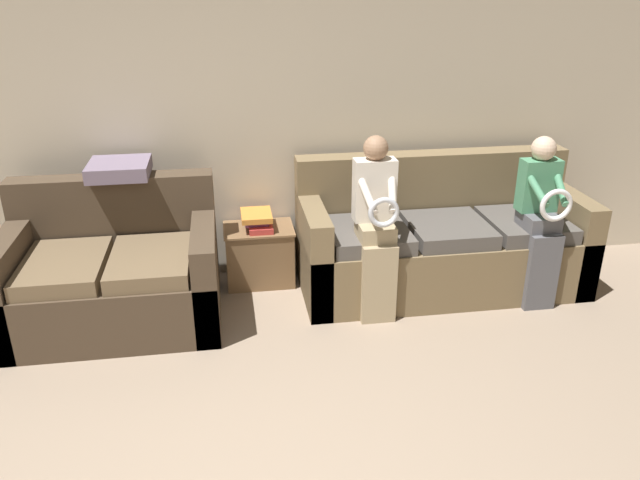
{
  "coord_description": "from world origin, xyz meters",
  "views": [
    {
      "loc": [
        0.04,
        -1.61,
        2.26
      ],
      "look_at": [
        0.59,
        1.85,
        0.76
      ],
      "focal_mm": 35.0,
      "sensor_mm": 36.0,
      "label": 1
    }
  ],
  "objects_px": {
    "child_right_seated": "(541,214)",
    "book_stack": "(258,220)",
    "throw_pillow": "(119,169)",
    "couch_main": "(440,242)",
    "child_left_seated": "(376,221)",
    "couch_side": "(114,276)",
    "side_shelf": "(259,254)"
  },
  "relations": [
    {
      "from": "book_stack",
      "to": "child_left_seated",
      "type": "bearing_deg",
      "value": -38.25
    },
    {
      "from": "couch_side",
      "to": "side_shelf",
      "type": "relative_size",
      "value": 2.66
    },
    {
      "from": "child_right_seated",
      "to": "book_stack",
      "type": "distance_m",
      "value": 2.08
    },
    {
      "from": "child_left_seated",
      "to": "book_stack",
      "type": "xyz_separation_m",
      "value": [
        -0.78,
        0.61,
        -0.18
      ]
    },
    {
      "from": "throw_pillow",
      "to": "couch_main",
      "type": "bearing_deg",
      "value": -4.69
    },
    {
      "from": "couch_main",
      "to": "child_right_seated",
      "type": "bearing_deg",
      "value": -30.88
    },
    {
      "from": "couch_side",
      "to": "child_right_seated",
      "type": "xyz_separation_m",
      "value": [
        3.02,
        -0.21,
        0.36
      ]
    },
    {
      "from": "child_right_seated",
      "to": "throw_pillow",
      "type": "relative_size",
      "value": 2.95
    },
    {
      "from": "child_left_seated",
      "to": "side_shelf",
      "type": "xyz_separation_m",
      "value": [
        -0.77,
        0.62,
        -0.47
      ]
    },
    {
      "from": "couch_main",
      "to": "throw_pillow",
      "type": "distance_m",
      "value": 2.43
    },
    {
      "from": "couch_side",
      "to": "child_right_seated",
      "type": "height_order",
      "value": "child_right_seated"
    },
    {
      "from": "child_right_seated",
      "to": "book_stack",
      "type": "bearing_deg",
      "value": 162.69
    },
    {
      "from": "book_stack",
      "to": "side_shelf",
      "type": "bearing_deg",
      "value": 59.67
    },
    {
      "from": "side_shelf",
      "to": "couch_side",
      "type": "bearing_deg",
      "value": -158.27
    },
    {
      "from": "couch_main",
      "to": "child_left_seated",
      "type": "bearing_deg",
      "value": -149.48
    },
    {
      "from": "child_left_seated",
      "to": "throw_pillow",
      "type": "xyz_separation_m",
      "value": [
        -1.74,
        0.55,
        0.29
      ]
    },
    {
      "from": "side_shelf",
      "to": "throw_pillow",
      "type": "bearing_deg",
      "value": -175.76
    },
    {
      "from": "book_stack",
      "to": "couch_main",
      "type": "bearing_deg",
      "value": -10.58
    },
    {
      "from": "couch_main",
      "to": "book_stack",
      "type": "height_order",
      "value": "couch_main"
    },
    {
      "from": "child_left_seated",
      "to": "couch_main",
      "type": "bearing_deg",
      "value": 30.52
    },
    {
      "from": "couch_side",
      "to": "child_left_seated",
      "type": "bearing_deg",
      "value": -6.47
    },
    {
      "from": "couch_side",
      "to": "couch_main",
      "type": "bearing_deg",
      "value": 3.55
    },
    {
      "from": "couch_main",
      "to": "throw_pillow",
      "type": "xyz_separation_m",
      "value": [
        -2.34,
        0.19,
        0.64
      ]
    },
    {
      "from": "couch_main",
      "to": "couch_side",
      "type": "height_order",
      "value": "couch_main"
    },
    {
      "from": "child_right_seated",
      "to": "book_stack",
      "type": "xyz_separation_m",
      "value": [
        -1.98,
        0.62,
        -0.16
      ]
    },
    {
      "from": "child_right_seated",
      "to": "throw_pillow",
      "type": "bearing_deg",
      "value": 169.38
    },
    {
      "from": "couch_main",
      "to": "book_stack",
      "type": "relative_size",
      "value": 7.12
    },
    {
      "from": "couch_side",
      "to": "throw_pillow",
      "type": "height_order",
      "value": "throw_pillow"
    },
    {
      "from": "couch_main",
      "to": "side_shelf",
      "type": "xyz_separation_m",
      "value": [
        -1.38,
        0.26,
        -0.12
      ]
    },
    {
      "from": "couch_main",
      "to": "child_right_seated",
      "type": "relative_size",
      "value": 1.75
    },
    {
      "from": "couch_side",
      "to": "child_left_seated",
      "type": "height_order",
      "value": "child_left_seated"
    },
    {
      "from": "couch_main",
      "to": "couch_side",
      "type": "bearing_deg",
      "value": -176.45
    }
  ]
}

